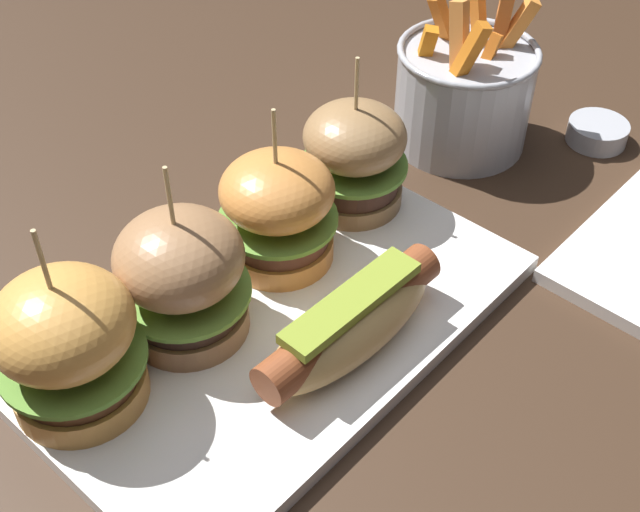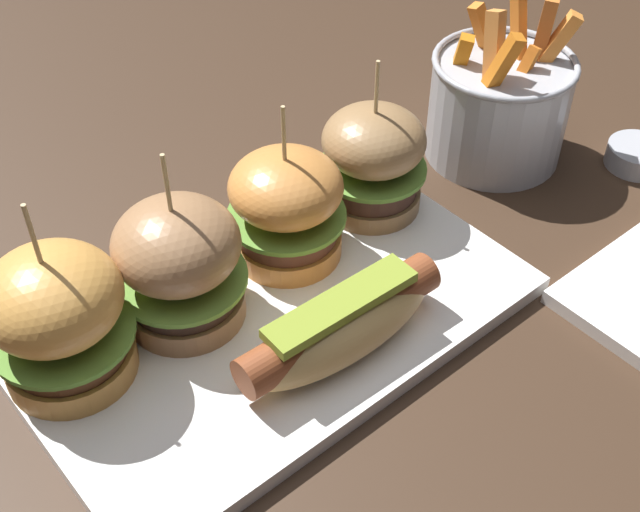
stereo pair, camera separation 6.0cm
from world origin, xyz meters
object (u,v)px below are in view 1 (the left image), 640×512
object	(u,v)px
hot_dog	(351,323)
slider_center_left	(182,276)
sauce_ramekin	(597,132)
fries_bucket	(464,93)
platter_main	(287,328)
slider_center_right	(278,210)
slider_far_left	(68,344)
slider_far_right	(354,156)

from	to	relation	value
hot_dog	slider_center_left	xyz separation A→B (m)	(-0.06, 0.10, 0.03)
slider_center_left	sauce_ramekin	size ratio (longest dim) A/B	2.52
fries_bucket	platter_main	bearing A→B (deg)	-170.08
sauce_ramekin	platter_main	bearing A→B (deg)	172.67
platter_main	hot_dog	xyz separation A→B (m)	(0.01, -0.05, 0.03)
platter_main	slider_center_left	xyz separation A→B (m)	(-0.05, 0.05, 0.06)
hot_dog	platter_main	bearing A→B (deg)	105.21
platter_main	hot_dog	size ratio (longest dim) A/B	2.24
slider_center_right	sauce_ramekin	distance (m)	0.35
fries_bucket	slider_center_left	bearing A→B (deg)	-179.72
slider_center_left	sauce_ramekin	distance (m)	0.44
slider_far_left	slider_far_right	xyz separation A→B (m)	(0.28, -0.00, -0.00)
fries_bucket	sauce_ramekin	xyz separation A→B (m)	(0.09, -0.10, -0.04)
slider_center_right	fries_bucket	bearing A→B (deg)	-0.66
slider_far_right	sauce_ramekin	bearing A→B (deg)	-23.51
platter_main	fries_bucket	distance (m)	0.30
hot_dog	slider_center_right	xyz separation A→B (m)	(0.04, 0.10, 0.02)
hot_dog	slider_center_left	world-z (taller)	slider_center_left
fries_bucket	slider_center_right	bearing A→B (deg)	179.34
platter_main	slider_center_right	distance (m)	0.09
slider_center_right	sauce_ramekin	world-z (taller)	slider_center_right
slider_far_left	slider_center_left	xyz separation A→B (m)	(0.09, -0.01, -0.00)
slider_far_right	fries_bucket	xyz separation A→B (m)	(0.15, -0.00, -0.01)
platter_main	fries_bucket	size ratio (longest dim) A/B	2.48
slider_far_left	sauce_ramekin	world-z (taller)	slider_far_left
slider_center_left	slider_center_right	distance (m)	0.10
platter_main	sauce_ramekin	size ratio (longest dim) A/B	6.48
platter_main	sauce_ramekin	distance (m)	0.38
platter_main	slider_far_left	distance (m)	0.16
hot_dog	slider_far_right	bearing A→B (deg)	39.61
slider_far_right	fries_bucket	world-z (taller)	slider_far_right
slider_far_left	slider_center_right	xyz separation A→B (m)	(0.19, -0.00, -0.01)
platter_main	fries_bucket	world-z (taller)	fries_bucket
slider_far_left	sauce_ramekin	size ratio (longest dim) A/B	2.57
hot_dog	slider_far_right	world-z (taller)	slider_far_right
sauce_ramekin	slider_center_left	bearing A→B (deg)	167.12
hot_dog	slider_far_left	xyz separation A→B (m)	(-0.15, 0.11, 0.03)
slider_far_left	sauce_ramekin	xyz separation A→B (m)	(0.52, -0.10, -0.05)
slider_center_right	slider_far_right	bearing A→B (deg)	0.81
slider_center_right	fries_bucket	size ratio (longest dim) A/B	0.91
platter_main	slider_far_left	size ratio (longest dim) A/B	2.53
hot_dog	fries_bucket	distance (m)	0.30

